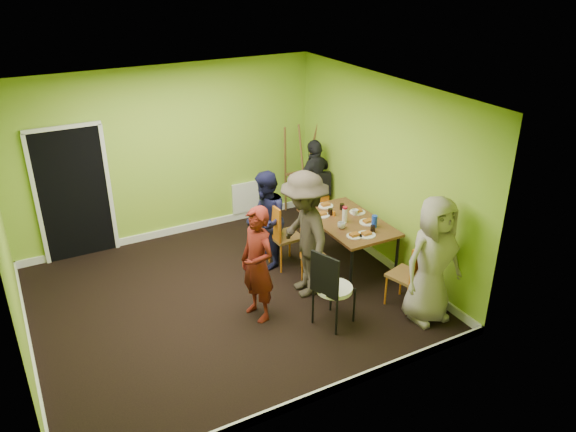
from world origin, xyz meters
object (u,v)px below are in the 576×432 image
chair_bentwood (331,285)px  person_standing (258,264)px  person_back_end (315,183)px  chair_left_near (312,256)px  person_left_far (266,220)px  person_left_near (304,235)px  easel (298,171)px  chair_back_end (319,190)px  blue_bottle (374,221)px  chair_front_end (411,271)px  thermos (345,216)px  dining_table (348,224)px  person_front_end (433,260)px  orange_bottle (334,214)px  chair_left_far (280,232)px

chair_bentwood → person_standing: size_ratio=0.69×
person_back_end → person_standing: bearing=25.1°
chair_left_near → person_left_far: size_ratio=0.58×
person_left_near → person_back_end: 2.17m
person_left_far → person_back_end: bearing=144.0°
easel → person_back_end: 0.49m
chair_back_end → blue_bottle: chair_back_end is taller
person_left_near → chair_bentwood: bearing=2.9°
chair_left_near → chair_bentwood: (-0.26, -0.90, 0.10)m
chair_front_end → person_back_end: bearing=70.2°
person_left_far → person_left_near: (0.13, -0.91, 0.14)m
chair_left_near → thermos: thermos is taller
dining_table → person_left_near: person_left_near is taller
thermos → person_left_near: (-0.85, -0.30, 0.03)m
person_back_end → person_front_end: bearing=68.0°
chair_bentwood → person_left_far: 1.75m
chair_back_end → chair_left_near: bearing=78.3°
chair_left_near → orange_bottle: bearing=130.3°
chair_back_end → person_standing: person_standing is taller
person_standing → person_back_end: (2.03, 2.02, -0.01)m
person_left_far → person_left_near: size_ratio=0.84×
chair_bentwood → chair_front_end: bearing=61.8°
person_left_near → person_standing: bearing=-64.7°
chair_bentwood → orange_bottle: (0.92, 1.39, 0.20)m
chair_bentwood → person_left_far: bearing=160.8°
person_left_near → person_left_far: bearing=-162.6°
chair_left_far → dining_table: bearing=60.5°
chair_left_far → chair_back_end: bearing=124.0°
easel → person_standing: size_ratio=1.10×
person_back_end → person_front_end: size_ratio=0.90×
dining_table → person_front_end: 1.63m
thermos → chair_left_near: bearing=-160.6°
chair_left_far → person_left_far: 0.27m
person_standing → person_front_end: 2.18m
thermos → chair_back_end: bearing=74.3°
thermos → person_standing: 1.73m
chair_left_near → person_left_far: 0.93m
blue_bottle → dining_table: bearing=119.5°
chair_left_near → person_standing: 1.05m
chair_bentwood → person_left_near: 0.89m
orange_bottle → person_left_near: size_ratio=0.04×
dining_table → blue_bottle: 0.44m
dining_table → chair_left_far: 1.00m
chair_back_end → thermos: size_ratio=4.54×
orange_bottle → person_front_end: size_ratio=0.05×
thermos → blue_bottle: (0.28, -0.34, -0.02)m
dining_table → chair_front_end: 1.33m
chair_bentwood → person_back_end: bearing=132.9°
orange_bottle → person_standing: 1.81m
dining_table → person_left_near: bearing=-160.7°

